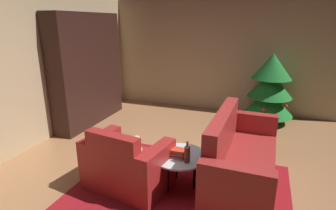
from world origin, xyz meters
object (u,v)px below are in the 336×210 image
at_px(bookshelf_unit, 92,71).
at_px(bottle_on_table, 187,154).
at_px(book_stack_on_table, 179,153).
at_px(decorated_tree, 270,88).
at_px(couch_red, 240,162).
at_px(coffee_table, 179,158).
at_px(armchair_red, 127,166).

bearing_deg(bookshelf_unit, bottle_on_table, -36.17).
distance_m(book_stack_on_table, decorated_tree, 3.10).
relative_size(bookshelf_unit, couch_red, 1.19).
height_order(couch_red, bottle_on_table, couch_red).
relative_size(book_stack_on_table, bottle_on_table, 0.70).
relative_size(bookshelf_unit, bottle_on_table, 8.26).
bearing_deg(book_stack_on_table, coffee_table, 94.73).
height_order(bookshelf_unit, couch_red, bookshelf_unit).
height_order(bookshelf_unit, decorated_tree, bookshelf_unit).
distance_m(bottle_on_table, decorated_tree, 3.13).
relative_size(couch_red, book_stack_on_table, 9.97).
relative_size(coffee_table, bottle_on_table, 2.67).
relative_size(armchair_red, couch_red, 0.60).
relative_size(bookshelf_unit, coffee_table, 3.09).
height_order(bookshelf_unit, coffee_table, bookshelf_unit).
bearing_deg(couch_red, armchair_red, -157.79).
bearing_deg(bottle_on_table, book_stack_on_table, 147.53).
relative_size(armchair_red, bottle_on_table, 4.18).
bearing_deg(couch_red, decorated_tree, 82.87).
relative_size(book_stack_on_table, decorated_tree, 0.13).
xyz_separation_m(bookshelf_unit, bottle_on_table, (2.59, -1.89, -0.51)).
bearing_deg(book_stack_on_table, bottle_on_table, -32.47).
height_order(bookshelf_unit, book_stack_on_table, bookshelf_unit).
bearing_deg(bookshelf_unit, couch_red, -24.73).
xyz_separation_m(bookshelf_unit, book_stack_on_table, (2.46, -1.81, -0.57)).
bearing_deg(decorated_tree, bottle_on_table, -106.61).
height_order(bookshelf_unit, armchair_red, bookshelf_unit).
height_order(armchair_red, bottle_on_table, armchair_red).
bearing_deg(coffee_table, bottle_on_table, -45.71).
bearing_deg(bottle_on_table, coffee_table, 134.29).
bearing_deg(bottle_on_table, bookshelf_unit, 143.83).
height_order(armchair_red, couch_red, couch_red).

